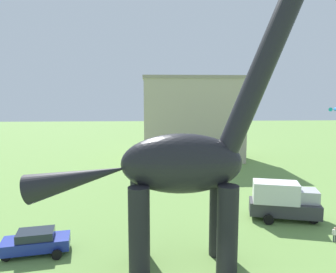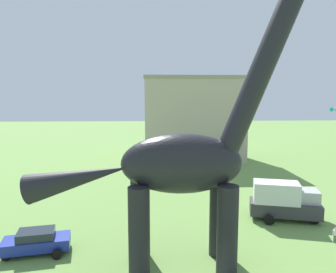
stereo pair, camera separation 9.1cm
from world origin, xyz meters
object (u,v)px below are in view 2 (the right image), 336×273
(dinosaur_sculpture, at_px, (180,163))
(parked_sedan_left, at_px, (36,241))
(person_photographer, at_px, (335,233))
(parked_box_truck, at_px, (284,200))

(dinosaur_sculpture, bearing_deg, parked_sedan_left, 138.51)
(person_photographer, bearing_deg, parked_sedan_left, 92.38)
(parked_sedan_left, xyz_separation_m, parked_box_truck, (18.48, 4.88, 0.84))
(parked_sedan_left, bearing_deg, parked_box_truck, 4.20)
(parked_sedan_left, bearing_deg, person_photographer, -9.23)
(parked_box_truck, distance_m, person_photographer, 4.89)
(dinosaur_sculpture, relative_size, person_photographer, 15.92)
(parked_sedan_left, relative_size, parked_box_truck, 0.75)
(person_photographer, bearing_deg, parked_box_truck, 24.52)
(dinosaur_sculpture, distance_m, parked_sedan_left, 10.92)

